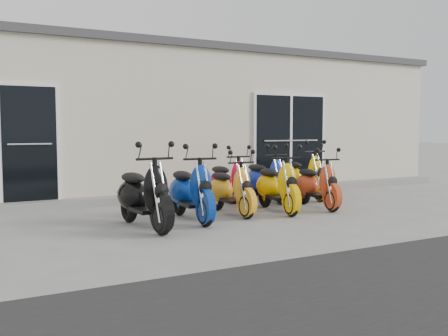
{
  "coord_description": "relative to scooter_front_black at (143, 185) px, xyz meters",
  "views": [
    {
      "loc": [
        -4.31,
        -7.56,
        1.48
      ],
      "look_at": [
        0.0,
        0.6,
        0.75
      ],
      "focal_mm": 40.0,
      "sensor_mm": 36.0,
      "label": 1
    }
  ],
  "objects": [
    {
      "name": "building",
      "position": [
        1.95,
        5.74,
        0.94
      ],
      "size": [
        14.0,
        6.0,
        3.2
      ],
      "primitive_type": "cube",
      "color": "beige",
      "rests_on": "ground"
    },
    {
      "name": "scooter_back_blue",
      "position": [
        3.13,
        1.53,
        -0.06
      ],
      "size": [
        0.59,
        1.61,
        1.19
      ],
      "primitive_type": null,
      "rotation": [
        0.0,
        0.0,
        0.01
      ],
      "color": "#152FA0",
      "rests_on": "ground"
    },
    {
      "name": "roof_cap",
      "position": [
        1.95,
        5.74,
        2.62
      ],
      "size": [
        14.2,
        6.2,
        0.16
      ],
      "primitive_type": "cube",
      "color": "#3F3F42",
      "rests_on": "building"
    },
    {
      "name": "scooter_front_orange_b",
      "position": [
        2.58,
        0.32,
        -0.05
      ],
      "size": [
        0.83,
        1.72,
        1.22
      ],
      "primitive_type": null,
      "rotation": [
        0.0,
        0.0,
        -0.15
      ],
      "color": "#EEB400",
      "rests_on": "ground"
    },
    {
      "name": "scooter_front_blue",
      "position": [
        0.88,
        0.25,
        -0.02
      ],
      "size": [
        0.69,
        1.73,
        1.26
      ],
      "primitive_type": null,
      "rotation": [
        0.0,
        0.0,
        -0.04
      ],
      "color": "navy",
      "rests_on": "ground"
    },
    {
      "name": "scooter_front_orange_a",
      "position": [
        1.72,
        0.46,
        -0.09
      ],
      "size": [
        0.6,
        1.56,
        1.14
      ],
      "primitive_type": null,
      "rotation": [
        0.0,
        0.0,
        0.03
      ],
      "color": "orange",
      "rests_on": "ground"
    },
    {
      "name": "scooter_back_yellow",
      "position": [
        4.01,
        1.49,
        -0.03
      ],
      "size": [
        0.73,
        1.74,
        1.26
      ],
      "primitive_type": null,
      "rotation": [
        0.0,
        0.0,
        0.06
      ],
      "color": "#ECC200",
      "rests_on": "ground"
    },
    {
      "name": "front_step",
      "position": [
        1.95,
        2.56,
        -0.58
      ],
      "size": [
        14.0,
        0.4,
        0.15
      ],
      "primitive_type": "cube",
      "color": "gray",
      "rests_on": "ground"
    },
    {
      "name": "scooter_back_red",
      "position": [
        2.27,
        1.54,
        -0.07
      ],
      "size": [
        0.62,
        1.61,
        1.17
      ],
      "primitive_type": null,
      "rotation": [
        0.0,
        0.0,
        0.03
      ],
      "color": "red",
      "rests_on": "ground"
    },
    {
      "name": "door_left",
      "position": [
        -1.25,
        2.71,
        0.6
      ],
      "size": [
        1.07,
        0.08,
        2.22
      ],
      "primitive_type": "cube",
      "color": "black",
      "rests_on": "front_step"
    },
    {
      "name": "scooter_front_red",
      "position": [
        3.48,
        0.33,
        -0.08
      ],
      "size": [
        0.77,
        1.61,
        1.14
      ],
      "primitive_type": null,
      "rotation": [
        0.0,
        0.0,
        -0.13
      ],
      "color": "#B43A1B",
      "rests_on": "ground"
    },
    {
      "name": "ground",
      "position": [
        1.95,
        0.54,
        -0.66
      ],
      "size": [
        80.0,
        80.0,
        0.0
      ],
      "primitive_type": "plane",
      "color": "gray",
      "rests_on": "ground"
    },
    {
      "name": "scooter_front_black",
      "position": [
        0.0,
        0.0,
        0.0
      ],
      "size": [
        0.81,
        1.83,
        1.31
      ],
      "primitive_type": null,
      "rotation": [
        0.0,
        0.0,
        0.1
      ],
      "color": "black",
      "rests_on": "ground"
    },
    {
      "name": "door_right",
      "position": [
        4.55,
        2.71,
        0.6
      ],
      "size": [
        2.02,
        0.08,
        2.22
      ],
      "primitive_type": "cube",
      "color": "black",
      "rests_on": "front_step"
    }
  ]
}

